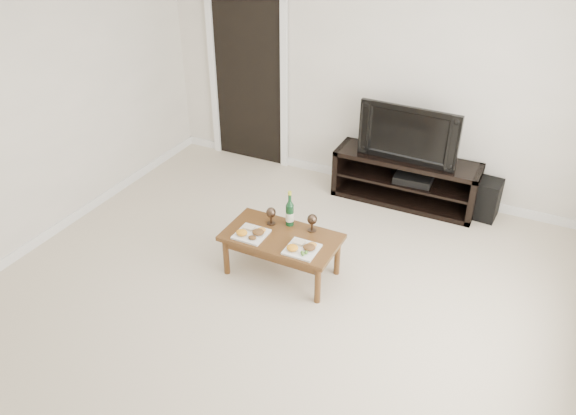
{
  "coord_description": "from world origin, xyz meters",
  "views": [
    {
      "loc": [
        1.76,
        -2.96,
        3.25
      ],
      "look_at": [
        -0.06,
        0.78,
        0.7
      ],
      "focal_mm": 35.0,
      "sensor_mm": 36.0,
      "label": 1
    }
  ],
  "objects_px": {
    "media_console": "(405,180)",
    "subwoofer": "(485,199)",
    "television": "(411,131)",
    "coffee_table": "(282,255)"
  },
  "relations": [
    {
      "from": "television",
      "to": "coffee_table",
      "type": "distance_m",
      "value": 1.98
    },
    {
      "from": "subwoofer",
      "to": "coffee_table",
      "type": "bearing_deg",
      "value": -124.92
    },
    {
      "from": "television",
      "to": "coffee_table",
      "type": "height_order",
      "value": "television"
    },
    {
      "from": "television",
      "to": "coffee_table",
      "type": "xyz_separation_m",
      "value": [
        -0.64,
        -1.76,
        -0.65
      ]
    },
    {
      "from": "media_console",
      "to": "television",
      "type": "xyz_separation_m",
      "value": [
        0.0,
        0.0,
        0.58
      ]
    },
    {
      "from": "media_console",
      "to": "coffee_table",
      "type": "distance_m",
      "value": 1.88
    },
    {
      "from": "television",
      "to": "coffee_table",
      "type": "relative_size",
      "value": 1.03
    },
    {
      "from": "media_console",
      "to": "television",
      "type": "height_order",
      "value": "television"
    },
    {
      "from": "media_console",
      "to": "subwoofer",
      "type": "distance_m",
      "value": 0.86
    },
    {
      "from": "media_console",
      "to": "coffee_table",
      "type": "bearing_deg",
      "value": -110.04
    }
  ]
}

